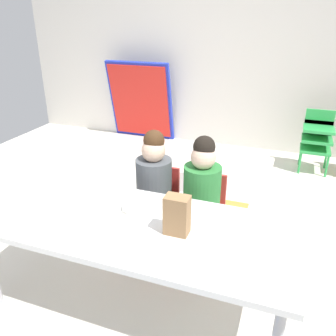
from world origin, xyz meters
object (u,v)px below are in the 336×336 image
object	(u,v)px
kid_chair_green_stack	(317,137)
seated_child_near_camera	(154,179)
craft_table	(136,230)
seated_child_middle_seat	(202,187)
paper_plate_near_edge	(130,209)
donut_powdered_on_plate	(130,206)
folded_activity_table	(140,101)
paper_bag_brown	(177,215)
donut_powdered_loose	(132,209)

from	to	relation	value
kid_chair_green_stack	seated_child_near_camera	bearing A→B (deg)	-121.21
craft_table	seated_child_middle_seat	world-z (taller)	seated_child_middle_seat
paper_plate_near_edge	craft_table	bearing A→B (deg)	-51.89
craft_table	donut_powdered_on_plate	world-z (taller)	donut_powdered_on_plate
folded_activity_table	paper_bag_brown	world-z (taller)	folded_activity_table
seated_child_middle_seat	donut_powdered_on_plate	size ratio (longest dim) A/B	8.88
folded_activity_table	donut_powdered_on_plate	distance (m)	2.98
folded_activity_table	paper_bag_brown	distance (m)	3.25
folded_activity_table	paper_plate_near_edge	bearing A→B (deg)	-66.90
craft_table	folded_activity_table	world-z (taller)	folded_activity_table
seated_child_middle_seat	paper_bag_brown	world-z (taller)	seated_child_middle_seat
seated_child_middle_seat	donut_powdered_on_plate	distance (m)	0.58
donut_powdered_on_plate	paper_plate_near_edge	bearing A→B (deg)	0.00
paper_plate_near_edge	donut_powdered_loose	bearing A→B (deg)	-40.74
folded_activity_table	paper_bag_brown	xyz separation A→B (m)	(1.51, -2.87, 0.15)
craft_table	seated_child_near_camera	bearing A→B (deg)	102.59
kid_chair_green_stack	paper_plate_near_edge	bearing A→B (deg)	-115.14
seated_child_near_camera	donut_powdered_on_plate	size ratio (longest dim) A/B	8.88
craft_table	paper_plate_near_edge	bearing A→B (deg)	128.11
kid_chair_green_stack	paper_plate_near_edge	world-z (taller)	kid_chair_green_stack
paper_plate_near_edge	donut_powdered_on_plate	xyz separation A→B (m)	(0.00, 0.00, 0.02)
seated_child_middle_seat	donut_powdered_loose	xyz separation A→B (m)	(-0.30, -0.50, 0.04)
folded_activity_table	donut_powdered_loose	xyz separation A→B (m)	(1.19, -2.75, 0.06)
folded_activity_table	donut_powdered_loose	distance (m)	3.00
seated_child_middle_seat	paper_bag_brown	size ratio (longest dim) A/B	4.17
seated_child_middle_seat	donut_powdered_on_plate	world-z (taller)	seated_child_middle_seat
seated_child_middle_seat	donut_powdered_on_plate	xyz separation A→B (m)	(-0.32, -0.48, 0.04)
donut_powdered_loose	folded_activity_table	bearing A→B (deg)	113.32
donut_powdered_on_plate	donut_powdered_loose	distance (m)	0.03
craft_table	paper_plate_near_edge	world-z (taller)	paper_plate_near_edge
seated_child_middle_seat	donut_powdered_loose	world-z (taller)	seated_child_middle_seat
seated_child_near_camera	donut_powdered_on_plate	world-z (taller)	seated_child_near_camera
seated_child_near_camera	seated_child_middle_seat	distance (m)	0.36
seated_child_middle_seat	folded_activity_table	xyz separation A→B (m)	(-1.49, 2.26, -0.02)
paper_bag_brown	craft_table	bearing A→B (deg)	177.29
seated_child_middle_seat	craft_table	bearing A→B (deg)	-110.42
seated_child_middle_seat	kid_chair_green_stack	world-z (taller)	seated_child_middle_seat
craft_table	paper_bag_brown	size ratio (longest dim) A/B	8.18
seated_child_middle_seat	seated_child_near_camera	bearing A→B (deg)	180.00
kid_chair_green_stack	paper_bag_brown	xyz separation A→B (m)	(-0.79, -2.55, 0.29)
craft_table	kid_chair_green_stack	size ratio (longest dim) A/B	2.65
craft_table	paper_plate_near_edge	xyz separation A→B (m)	(-0.10, 0.12, 0.05)
paper_bag_brown	paper_plate_near_edge	distance (m)	0.38
seated_child_middle_seat	folded_activity_table	world-z (taller)	folded_activity_table
seated_child_near_camera	paper_bag_brown	world-z (taller)	seated_child_near_camera
seated_child_near_camera	folded_activity_table	size ratio (longest dim) A/B	0.84
folded_activity_table	paper_plate_near_edge	distance (m)	2.98
seated_child_near_camera	donut_powdered_loose	distance (m)	0.50
seated_child_near_camera	seated_child_middle_seat	size ratio (longest dim) A/B	1.00
craft_table	folded_activity_table	bearing A→B (deg)	113.84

